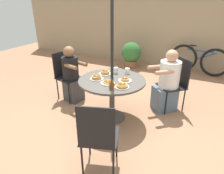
# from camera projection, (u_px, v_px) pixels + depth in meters

# --- Properties ---
(ground_plane) EXTENTS (12.00, 12.00, 0.00)m
(ground_plane) POSITION_uv_depth(u_px,v_px,m) (112.00, 117.00, 3.54)
(ground_plane) COLOR #9E7051
(back_fence) EXTENTS (10.00, 0.06, 1.94)m
(back_fence) POSITION_uv_depth(u_px,v_px,m) (161.00, 33.00, 5.91)
(back_fence) COLOR tan
(back_fence) RESTS_ON ground
(patio_table) EXTENTS (1.10, 1.10, 0.72)m
(patio_table) POSITION_uv_depth(u_px,v_px,m) (112.00, 85.00, 3.29)
(patio_table) COLOR #4C4742
(patio_table) RESTS_ON ground
(umbrella_pole) EXTENTS (0.05, 0.05, 2.15)m
(umbrella_pole) POSITION_uv_depth(u_px,v_px,m) (112.00, 58.00, 3.10)
(umbrella_pole) COLOR black
(umbrella_pole) RESTS_ON ground
(patio_chair_north) EXTENTS (0.60, 0.60, 0.96)m
(patio_chair_north) POSITION_uv_depth(u_px,v_px,m) (176.00, 81.00, 3.63)
(patio_chair_north) COLOR black
(patio_chair_north) RESTS_ON ground
(diner_north) EXTENTS (0.61, 0.60, 1.13)m
(diner_north) POSITION_uv_depth(u_px,v_px,m) (167.00, 84.00, 3.59)
(diner_north) COLOR slate
(diner_north) RESTS_ON ground
(patio_chair_east) EXTENTS (0.52, 0.52, 0.96)m
(patio_chair_east) POSITION_uv_depth(u_px,v_px,m) (66.00, 73.00, 4.03)
(patio_chair_east) COLOR black
(patio_chair_east) RESTS_ON ground
(diner_east) EXTENTS (0.52, 0.41, 1.11)m
(diner_east) POSITION_uv_depth(u_px,v_px,m) (72.00, 76.00, 3.94)
(diner_east) COLOR #3D3D42
(diner_east) RESTS_ON ground
(patio_chair_south) EXTENTS (0.54, 0.54, 0.96)m
(patio_chair_south) POSITION_uv_depth(u_px,v_px,m) (98.00, 135.00, 2.21)
(patio_chair_south) COLOR black
(patio_chair_south) RESTS_ON ground
(pancake_plate_a) EXTENTS (0.22, 0.22, 0.05)m
(pancake_plate_a) POSITION_uv_depth(u_px,v_px,m) (108.00, 83.00, 3.09)
(pancake_plate_a) COLOR silver
(pancake_plate_a) RESTS_ON patio_table
(pancake_plate_b) EXTENTS (0.22, 0.22, 0.07)m
(pancake_plate_b) POSITION_uv_depth(u_px,v_px,m) (97.00, 78.00, 3.24)
(pancake_plate_b) COLOR silver
(pancake_plate_b) RESTS_ON patio_table
(pancake_plate_c) EXTENTS (0.22, 0.22, 0.07)m
(pancake_plate_c) POSITION_uv_depth(u_px,v_px,m) (105.00, 73.00, 3.45)
(pancake_plate_c) COLOR silver
(pancake_plate_c) RESTS_ON patio_table
(pancake_plate_d) EXTENTS (0.22, 0.22, 0.06)m
(pancake_plate_d) POSITION_uv_depth(u_px,v_px,m) (125.00, 80.00, 3.18)
(pancake_plate_d) COLOR silver
(pancake_plate_d) RESTS_ON patio_table
(pancake_plate_e) EXTENTS (0.22, 0.22, 0.07)m
(pancake_plate_e) POSITION_uv_depth(u_px,v_px,m) (122.00, 86.00, 2.94)
(pancake_plate_e) COLOR silver
(pancake_plate_e) RESTS_ON patio_table
(syrup_bottle) EXTENTS (0.09, 0.07, 0.16)m
(syrup_bottle) POSITION_uv_depth(u_px,v_px,m) (112.00, 85.00, 2.88)
(syrup_bottle) COLOR brown
(syrup_bottle) RESTS_ON patio_table
(coffee_cup) EXTENTS (0.08, 0.08, 0.10)m
(coffee_cup) POSITION_uv_depth(u_px,v_px,m) (127.00, 71.00, 3.47)
(coffee_cup) COLOR white
(coffee_cup) RESTS_ON patio_table
(drinking_glass_a) EXTENTS (0.08, 0.08, 0.11)m
(drinking_glass_a) POSITION_uv_depth(u_px,v_px,m) (116.00, 70.00, 3.49)
(drinking_glass_a) COLOR silver
(drinking_glass_a) RESTS_ON patio_table
(bicycle) EXTENTS (1.55, 0.47, 0.77)m
(bicycle) POSITION_uv_depth(u_px,v_px,m) (199.00, 60.00, 5.43)
(bicycle) COLOR black
(bicycle) RESTS_ON ground
(potted_shrub) EXTENTS (0.58, 0.58, 0.75)m
(potted_shrub) POSITION_uv_depth(u_px,v_px,m) (131.00, 54.00, 5.88)
(potted_shrub) COLOR brown
(potted_shrub) RESTS_ON ground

